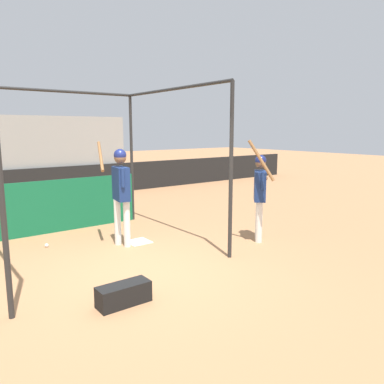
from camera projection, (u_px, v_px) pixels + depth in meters
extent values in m
plane|color=#A8754C|center=(141.00, 271.00, 6.04)|extent=(60.00, 60.00, 0.00)
cube|color=black|center=(24.00, 186.00, 11.71)|extent=(24.00, 0.12, 1.05)
cube|color=#9E9E99|center=(10.00, 156.00, 12.87)|extent=(7.05, 3.20, 2.70)
cube|color=#195B33|center=(0.00, 167.00, 11.64)|extent=(0.45, 0.40, 0.10)
cube|color=#195B33|center=(19.00, 166.00, 11.97)|extent=(0.45, 0.40, 0.10)
cube|color=#195B33|center=(17.00, 159.00, 12.08)|extent=(0.45, 0.06, 0.40)
cube|color=#195B33|center=(37.00, 165.00, 12.30)|extent=(0.45, 0.40, 0.10)
cube|color=#195B33|center=(35.00, 158.00, 12.40)|extent=(0.45, 0.06, 0.40)
cube|color=#195B33|center=(54.00, 164.00, 12.63)|extent=(0.45, 0.40, 0.10)
cube|color=#195B33|center=(52.00, 157.00, 12.73)|extent=(0.45, 0.06, 0.40)
cube|color=#195B33|center=(70.00, 163.00, 12.96)|extent=(0.45, 0.40, 0.10)
cube|color=#195B33|center=(68.00, 156.00, 13.06)|extent=(0.45, 0.06, 0.40)
cube|color=#195B33|center=(85.00, 163.00, 13.29)|extent=(0.45, 0.40, 0.10)
cube|color=#195B33|center=(83.00, 156.00, 13.39)|extent=(0.45, 0.06, 0.40)
cube|color=#195B33|center=(100.00, 162.00, 13.62)|extent=(0.45, 0.40, 0.10)
cube|color=#195B33|center=(97.00, 155.00, 13.72)|extent=(0.45, 0.06, 0.40)
cube|color=#195B33|center=(12.00, 152.00, 12.53)|extent=(0.45, 0.40, 0.10)
cube|color=#195B33|center=(10.00, 145.00, 12.64)|extent=(0.45, 0.06, 0.40)
cube|color=#195B33|center=(29.00, 152.00, 12.86)|extent=(0.45, 0.40, 0.10)
cube|color=#195B33|center=(28.00, 145.00, 12.96)|extent=(0.45, 0.06, 0.40)
cube|color=#195B33|center=(46.00, 151.00, 13.19)|extent=(0.45, 0.40, 0.10)
cube|color=#195B33|center=(44.00, 145.00, 13.29)|extent=(0.45, 0.06, 0.40)
cube|color=#195B33|center=(62.00, 151.00, 13.52)|extent=(0.45, 0.40, 0.10)
cube|color=#195B33|center=(60.00, 144.00, 13.62)|extent=(0.45, 0.06, 0.40)
cube|color=#195B33|center=(76.00, 150.00, 13.85)|extent=(0.45, 0.40, 0.10)
cube|color=#195B33|center=(74.00, 144.00, 13.95)|extent=(0.45, 0.06, 0.40)
cube|color=#195B33|center=(91.00, 150.00, 14.18)|extent=(0.45, 0.40, 0.10)
cube|color=#195B33|center=(88.00, 144.00, 14.28)|extent=(0.45, 0.06, 0.40)
cube|color=#195B33|center=(6.00, 140.00, 13.09)|extent=(0.45, 0.40, 0.10)
cube|color=#195B33|center=(4.00, 133.00, 13.20)|extent=(0.45, 0.06, 0.40)
cube|color=#195B33|center=(23.00, 140.00, 13.42)|extent=(0.45, 0.40, 0.10)
cube|color=#195B33|center=(21.00, 133.00, 13.53)|extent=(0.45, 0.06, 0.40)
cube|color=#195B33|center=(39.00, 139.00, 13.75)|extent=(0.45, 0.40, 0.10)
cube|color=#195B33|center=(37.00, 133.00, 13.85)|extent=(0.45, 0.06, 0.40)
cube|color=#195B33|center=(54.00, 139.00, 14.08)|extent=(0.45, 0.40, 0.10)
cube|color=#195B33|center=(52.00, 133.00, 14.18)|extent=(0.45, 0.06, 0.40)
cube|color=#195B33|center=(68.00, 139.00, 14.41)|extent=(0.45, 0.40, 0.10)
cube|color=#195B33|center=(66.00, 133.00, 14.51)|extent=(0.45, 0.06, 0.40)
cube|color=#195B33|center=(82.00, 139.00, 14.74)|extent=(0.45, 0.40, 0.10)
cube|color=#195B33|center=(80.00, 133.00, 14.84)|extent=(0.45, 0.06, 0.40)
cube|color=#195B33|center=(0.00, 128.00, 13.65)|extent=(0.45, 0.40, 0.10)
cube|color=#195B33|center=(17.00, 128.00, 13.98)|extent=(0.45, 0.40, 0.10)
cube|color=#195B33|center=(15.00, 122.00, 14.09)|extent=(0.45, 0.06, 0.40)
cube|color=#195B33|center=(32.00, 128.00, 14.31)|extent=(0.45, 0.40, 0.10)
cube|color=#195B33|center=(30.00, 122.00, 14.42)|extent=(0.45, 0.06, 0.40)
cube|color=#195B33|center=(47.00, 128.00, 14.64)|extent=(0.45, 0.40, 0.10)
cube|color=#195B33|center=(45.00, 123.00, 14.74)|extent=(0.45, 0.06, 0.40)
cube|color=#195B33|center=(61.00, 128.00, 14.97)|extent=(0.45, 0.40, 0.10)
cube|color=#195B33|center=(59.00, 123.00, 15.07)|extent=(0.45, 0.06, 0.40)
cube|color=#195B33|center=(74.00, 128.00, 15.30)|extent=(0.45, 0.40, 0.10)
cube|color=#195B33|center=(72.00, 123.00, 15.40)|extent=(0.45, 0.06, 0.40)
cylinder|color=#282828|center=(1.00, 194.00, 4.30)|extent=(0.07, 0.07, 3.07)
cylinder|color=#282828|center=(231.00, 172.00, 6.46)|extent=(0.07, 0.07, 3.07)
cylinder|color=#282828|center=(132.00, 159.00, 9.27)|extent=(0.07, 0.07, 3.07)
cylinder|color=#282828|center=(172.00, 89.00, 7.61)|extent=(0.06, 3.58, 0.06)
cylinder|color=#282828|center=(54.00, 91.00, 7.94)|extent=(3.61, 0.06, 0.06)
cube|color=#14663D|center=(61.00, 206.00, 8.33)|extent=(3.54, 0.03, 1.18)
cube|color=white|center=(138.00, 242.00, 7.60)|extent=(0.44, 0.44, 0.02)
cylinder|color=white|center=(127.00, 224.00, 7.25)|extent=(0.15, 0.15, 0.91)
cylinder|color=white|center=(118.00, 222.00, 7.38)|extent=(0.15, 0.15, 0.91)
cube|color=navy|center=(121.00, 184.00, 7.19)|extent=(0.29, 0.50, 0.65)
sphere|color=brown|center=(120.00, 158.00, 7.11)|extent=(0.23, 0.23, 0.23)
sphere|color=navy|center=(120.00, 155.00, 7.10)|extent=(0.24, 0.24, 0.24)
cylinder|color=navy|center=(123.00, 178.00, 6.93)|extent=(0.08, 0.08, 0.36)
cylinder|color=navy|center=(115.00, 175.00, 7.36)|extent=(0.08, 0.08, 0.36)
cylinder|color=brown|center=(101.00, 156.00, 7.20)|extent=(0.30, 0.72, 0.55)
sphere|color=brown|center=(120.00, 168.00, 7.35)|extent=(0.08, 0.08, 0.08)
cylinder|color=white|center=(259.00, 219.00, 7.75)|extent=(0.18, 0.18, 0.84)
cylinder|color=white|center=(259.00, 222.00, 7.54)|extent=(0.18, 0.18, 0.84)
cube|color=navy|center=(260.00, 186.00, 7.53)|extent=(0.50, 0.50, 0.60)
sphere|color=brown|center=(261.00, 163.00, 7.45)|extent=(0.21, 0.21, 0.21)
sphere|color=navy|center=(261.00, 160.00, 7.44)|extent=(0.22, 0.22, 0.22)
cylinder|color=navy|center=(261.00, 178.00, 7.75)|extent=(0.10, 0.10, 0.33)
cylinder|color=navy|center=(263.00, 181.00, 7.25)|extent=(0.10, 0.10, 0.33)
cylinder|color=brown|center=(261.00, 160.00, 7.07)|extent=(0.25, 0.55, 0.77)
sphere|color=brown|center=(266.00, 178.00, 7.34)|extent=(0.08, 0.08, 0.08)
cube|color=black|center=(124.00, 294.00, 4.89)|extent=(0.70, 0.28, 0.28)
sphere|color=white|center=(47.00, 245.00, 7.28)|extent=(0.07, 0.07, 0.07)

